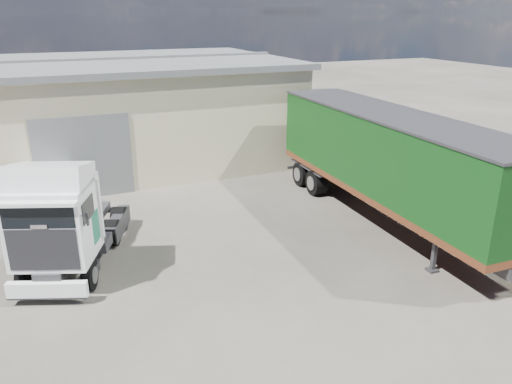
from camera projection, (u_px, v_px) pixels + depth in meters
name	position (u px, v px, depth m)	size (l,w,h in m)	color
ground	(202.00, 302.00, 13.93)	(120.00, 120.00, 0.00)	#2A2722
brick_boundary_wall	(400.00, 159.00, 22.99)	(0.35, 26.00, 2.50)	maroon
tractor_unit	(64.00, 225.00, 15.01)	(4.07, 5.98, 3.82)	black
box_trailer	(387.00, 156.00, 18.66)	(3.18, 12.72, 4.20)	#2D2D30
panel_van	(43.00, 189.00, 20.16)	(3.17, 4.60, 1.74)	black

